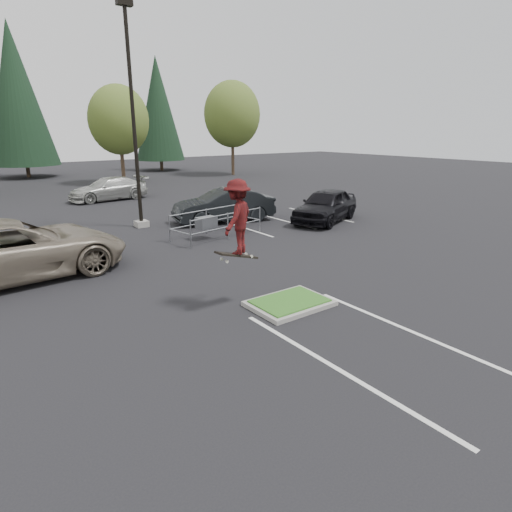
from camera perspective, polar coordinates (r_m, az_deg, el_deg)
ground at (r=12.04m, az=4.50°, el=-6.58°), size 120.00×120.00×0.00m
grass_median at (r=12.01m, az=4.51°, el=-6.24°), size 2.20×1.60×0.16m
stall_lines at (r=16.24m, az=-13.22°, el=-0.75°), size 22.62×17.60×0.01m
light_pole at (r=21.78m, az=-15.91°, el=15.57°), size 0.70×0.60×10.12m
decid_c at (r=40.42m, az=-17.83°, el=16.63°), size 5.12×5.12×8.38m
decid_d at (r=46.21m, az=-3.22°, el=18.08°), size 5.76×5.76×9.43m
conif_b at (r=49.48m, az=-29.30°, el=18.26°), size 6.38×6.38×14.50m
conif_c at (r=52.40m, az=-12.92°, el=18.56°), size 5.50×5.50×12.50m
cart_corral at (r=19.15m, az=-6.31°, el=4.52°), size 4.40×2.24×1.19m
skateboarder at (r=11.22m, az=-2.66°, el=5.16°), size 1.47×1.32×2.23m
car_l_tan at (r=15.86m, az=-29.70°, el=0.73°), size 7.33×3.83×1.97m
car_r_charc at (r=22.62m, az=-4.30°, el=6.74°), size 5.51×2.85×1.73m
car_r_black at (r=22.96m, az=9.33°, el=6.71°), size 5.45×3.81×1.72m
car_far_silver at (r=31.29m, az=-19.03°, el=8.46°), size 5.46×2.62×1.54m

